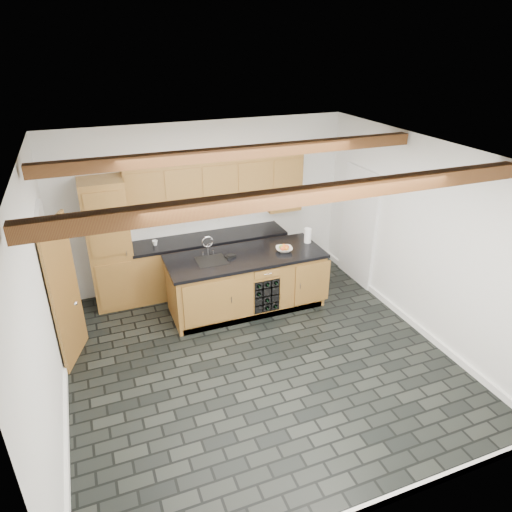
{
  "coord_description": "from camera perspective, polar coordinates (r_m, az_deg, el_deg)",
  "views": [
    {
      "loc": [
        -1.86,
        -4.71,
        3.99
      ],
      "look_at": [
        0.28,
        0.8,
        1.14
      ],
      "focal_mm": 32.0,
      "sensor_mm": 36.0,
      "label": 1
    }
  ],
  "objects": [
    {
      "name": "faucet",
      "position": [
        6.95,
        -5.67,
        -0.23
      ],
      "size": [
        0.45,
        0.4,
        0.34
      ],
      "color": "black",
      "rests_on": "island"
    },
    {
      "name": "fruit_cluster",
      "position": [
        7.2,
        3.53,
        1.09
      ],
      "size": [
        0.16,
        0.17,
        0.07
      ],
      "color": "#BF3F19",
      "rests_on": "fruit_bowl"
    },
    {
      "name": "back_cabinetry",
      "position": [
        7.72,
        -8.43,
        2.46
      ],
      "size": [
        3.65,
        0.62,
        2.2
      ],
      "color": "olive",
      "rests_on": "ground"
    },
    {
      "name": "paper_towel",
      "position": [
        7.52,
        6.49,
        2.56
      ],
      "size": [
        0.12,
        0.12,
        0.24
      ],
      "primitive_type": "cylinder",
      "color": "white",
      "rests_on": "island"
    },
    {
      "name": "fruit_bowl",
      "position": [
        7.21,
        3.53,
        0.84
      ],
      "size": [
        0.32,
        0.32,
        0.06
      ],
      "primitive_type": "imported",
      "rotation": [
        0.0,
        0.0,
        -0.26
      ],
      "color": "silver",
      "rests_on": "island"
    },
    {
      "name": "island",
      "position": [
        7.29,
        -1.18,
        -3.23
      ],
      "size": [
        2.48,
        0.96,
        0.93
      ],
      "color": "olive",
      "rests_on": "ground"
    },
    {
      "name": "room_shell",
      "position": [
        6.06,
        -2.29,
        1.69
      ],
      "size": [
        5.01,
        5.0,
        5.0
      ],
      "color": "white",
      "rests_on": "ground"
    },
    {
      "name": "ground",
      "position": [
        6.45,
        0.26,
        -12.51
      ],
      "size": [
        5.0,
        5.0,
        0.0
      ],
      "primitive_type": "plane",
      "color": "black",
      "rests_on": "ground"
    },
    {
      "name": "kitchen_scale",
      "position": [
        7.0,
        -3.24,
        -0.02
      ],
      "size": [
        0.18,
        0.13,
        0.05
      ],
      "rotation": [
        0.0,
        0.0,
        0.31
      ],
      "color": "black",
      "rests_on": "island"
    },
    {
      "name": "mug",
      "position": [
        7.58,
        -12.52,
        1.61
      ],
      "size": [
        0.12,
        0.12,
        0.08
      ],
      "primitive_type": "imported",
      "rotation": [
        0.0,
        0.0,
        -0.43
      ],
      "color": "white",
      "rests_on": "back_cabinetry"
    }
  ]
}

